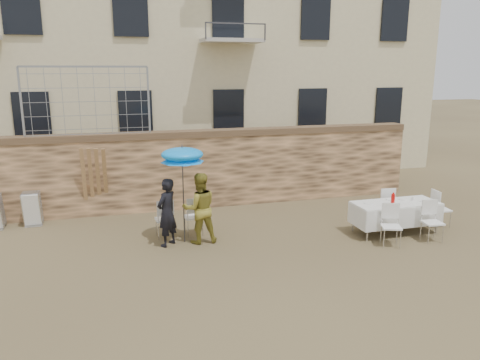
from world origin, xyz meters
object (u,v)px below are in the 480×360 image
object	(u,v)px
couple_chair_right	(194,216)
table_chair_side	(441,208)
umbrella	(182,157)
chair_stack_right	(33,207)
couple_chair_left	(164,218)
table_chair_front_right	(433,222)
banquet_table	(396,204)
table_chair_back	(384,204)
man_suit	(167,212)
table_chair_front_left	(391,226)
soda_bottle	(393,199)
woman_dress	(200,208)

from	to	relation	value
couple_chair_right	table_chair_side	distance (m)	6.28
umbrella	couple_chair_right	xyz separation A→B (m)	(0.30, 0.45, -1.53)
umbrella	chair_stack_right	world-z (taller)	umbrella
couple_chair_left	table_chair_front_right	bearing A→B (deg)	158.61
couple_chair_right	chair_stack_right	size ratio (longest dim) A/B	1.04
banquet_table	table_chair_back	xyz separation A→B (m)	(0.20, 0.80, -0.25)
couple_chair_left	table_chair_front_right	xyz separation A→B (m)	(5.99, -1.96, 0.00)
table_chair_front_right	chair_stack_right	world-z (taller)	table_chair_front_right
umbrella	man_suit	bearing A→B (deg)	-165.96
table_chair_front_right	table_chair_back	size ratio (longest dim) A/B	1.00
table_chair_front_left	chair_stack_right	world-z (taller)	table_chair_front_left
soda_bottle	woman_dress	bearing A→B (deg)	169.93
man_suit	table_chair_front_right	xyz separation A→B (m)	(5.99, -1.41, -0.31)
table_chair_front_right	chair_stack_right	xyz separation A→B (m)	(-9.15, 3.89, -0.02)
woman_dress	table_chair_side	size ratio (longest dim) A/B	1.72
couple_chair_right	table_chair_back	bearing A→B (deg)	172.20
table_chair_side	couple_chair_right	bearing A→B (deg)	84.57
chair_stack_right	table_chair_side	bearing A→B (deg)	-16.82
table_chair_front_left	couple_chair_left	bearing A→B (deg)	179.06
man_suit	couple_chair_right	world-z (taller)	man_suit
banquet_table	table_chair_back	size ratio (longest dim) A/B	2.19
banquet_table	table_chair_front_left	bearing A→B (deg)	-128.66
banquet_table	chair_stack_right	xyz separation A→B (m)	(-8.65, 3.14, -0.27)
couple_chair_left	chair_stack_right	xyz separation A→B (m)	(-3.16, 1.93, -0.02)
man_suit	table_chair_side	xyz separation A→B (m)	(6.89, -0.56, -0.31)
table_chair_back	soda_bottle	bearing A→B (deg)	73.75
soda_bottle	table_chair_side	distance (m)	1.67
soda_bottle	couple_chair_right	bearing A→B (deg)	163.54
umbrella	chair_stack_right	distance (m)	4.56
couple_chair_right	table_chair_back	distance (m)	5.00
woman_dress	table_chair_side	bearing A→B (deg)	172.86
umbrella	table_chair_side	bearing A→B (deg)	-5.77
table_chair_front_left	table_chair_front_right	bearing A→B (deg)	20.87
woman_dress	umbrella	world-z (taller)	umbrella
table_chair_front_left	woman_dress	bearing A→B (deg)	-177.90
couple_chair_right	banquet_table	world-z (taller)	couple_chair_right
man_suit	table_chair_front_left	bearing A→B (deg)	119.52
couple_chair_left	soda_bottle	distance (m)	5.47
table_chair_back	table_chair_side	size ratio (longest dim) A/B	1.00
table_chair_front_right	woman_dress	bearing A→B (deg)	170.74
woman_dress	table_chair_front_right	size ratio (longest dim) A/B	1.72
couple_chair_left	woman_dress	bearing A→B (deg)	140.45
woman_dress	couple_chair_left	world-z (taller)	woman_dress
man_suit	table_chair_side	distance (m)	6.91
umbrella	table_chair_front_right	distance (m)	5.98
woman_dress	chair_stack_right	xyz separation A→B (m)	(-3.91, 2.48, -0.37)
table_chair_front_right	table_chair_front_left	bearing A→B (deg)	-174.23
couple_chair_left	table_chair_side	bearing A→B (deg)	167.58
table_chair_side	umbrella	bearing A→B (deg)	88.93
umbrella	couple_chair_right	distance (m)	1.62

